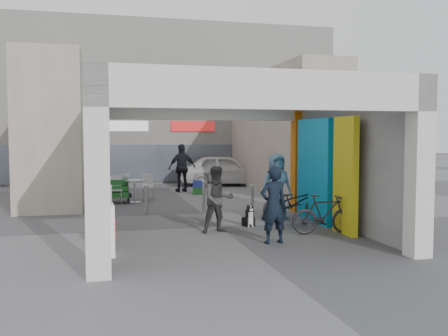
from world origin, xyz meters
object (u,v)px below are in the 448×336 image
object	(u,v)px
man_with_dog	(273,205)
white_van	(225,170)
bicycle_front	(295,202)
cafe_set	(131,192)
man_back_turned	(218,199)
bicycle_rear	(325,214)
man_crates	(182,168)
man_elderly	(276,186)
border_collie	(249,217)
produce_stand	(113,194)

from	to	relation	value
man_with_dog	white_van	distance (m)	12.63
bicycle_front	man_with_dog	bearing A→B (deg)	144.32
cafe_set	bicycle_front	size ratio (longest dim) A/B	0.82
man_back_turned	bicycle_front	distance (m)	2.74
bicycle_rear	man_crates	bearing A→B (deg)	17.58
man_elderly	white_van	xyz separation A→B (m)	(0.82, 9.31, -0.19)
man_back_turned	man_crates	xyz separation A→B (m)	(0.54, 8.83, 0.19)
bicycle_front	bicycle_rear	distance (m)	1.97
man_elderly	man_crates	size ratio (longest dim) A/B	0.92
man_crates	bicycle_front	xyz separation A→B (m)	(1.93, -7.67, -0.49)
man_back_turned	bicycle_front	bearing A→B (deg)	20.89
border_collie	white_van	xyz separation A→B (m)	(1.96, 10.42, 0.50)
produce_stand	bicycle_front	world-z (taller)	bicycle_front
cafe_set	bicycle_front	distance (m)	6.64
bicycle_rear	border_collie	bearing A→B (deg)	52.97
cafe_set	white_van	bearing A→B (deg)	45.27
bicycle_front	white_van	world-z (taller)	white_van
white_van	produce_stand	bearing A→B (deg)	142.10
man_with_dog	bicycle_front	bearing A→B (deg)	-127.96
man_with_dog	bicycle_front	size ratio (longest dim) A/B	0.87
produce_stand	white_van	xyz separation A→B (m)	(5.26, 5.03, 0.41)
cafe_set	bicycle_front	bearing A→B (deg)	-50.82
man_with_dog	man_elderly	bearing A→B (deg)	-118.07
white_van	cafe_set	bearing A→B (deg)	143.65
cafe_set	bicycle_rear	world-z (taller)	cafe_set
bicycle_front	man_elderly	bearing A→B (deg)	29.78
cafe_set	man_elderly	xyz separation A→B (m)	(3.83, -4.62, 0.58)
bicycle_front	bicycle_rear	size ratio (longest dim) A/B	1.22
produce_stand	man_with_dog	bearing A→B (deg)	-57.89
bicycle_rear	white_van	bearing A→B (deg)	4.13
produce_stand	bicycle_rear	world-z (taller)	bicycle_rear
man_elderly	bicycle_rear	size ratio (longest dim) A/B	1.16
man_crates	man_with_dog	bearing A→B (deg)	80.64
man_elderly	white_van	world-z (taller)	man_elderly
man_elderly	bicycle_front	xyz separation A→B (m)	(0.36, -0.53, -0.41)
cafe_set	man_back_turned	size ratio (longest dim) A/B	0.98
cafe_set	border_collie	bearing A→B (deg)	-64.87
bicycle_rear	cafe_set	bearing A→B (deg)	36.77
produce_stand	man_back_turned	size ratio (longest dim) A/B	0.76
border_collie	bicycle_front	world-z (taller)	bicycle_front
produce_stand	bicycle_front	size ratio (longest dim) A/B	0.64
border_collie	man_with_dog	bearing A→B (deg)	-116.75
cafe_set	white_van	distance (m)	6.61
man_with_dog	man_back_turned	world-z (taller)	man_with_dog
produce_stand	man_crates	size ratio (longest dim) A/B	0.62
man_back_turned	man_elderly	world-z (taller)	man_elderly
man_elderly	man_with_dog	bearing A→B (deg)	-114.65
man_with_dog	white_van	world-z (taller)	man_with_dog
man_back_turned	man_crates	bearing A→B (deg)	82.28
cafe_set	man_crates	distance (m)	3.46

